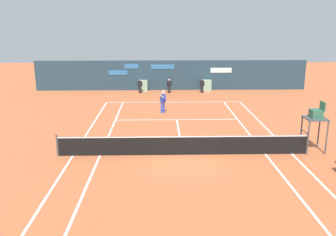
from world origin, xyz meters
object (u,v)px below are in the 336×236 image
ball_kid_right_post (140,85)px  ball_kid_left_post (202,85)px  player_on_baseline (163,100)px  tennis_ball_mid_court (199,114)px  tennis_ball_by_sideline (239,108)px  tennis_ball_near_service_line (101,123)px  ball_kid_centre_post (169,85)px  umpire_chair (316,118)px

ball_kid_right_post → ball_kid_left_post: ball_kid_left_post is taller
player_on_baseline → ball_kid_left_post: player_on_baseline is taller
ball_kid_right_post → player_on_baseline: bearing=114.2°
tennis_ball_mid_court → tennis_ball_by_sideline: (3.07, 1.45, 0.00)m
player_on_baseline → tennis_ball_near_service_line: (-3.91, -2.72, -0.89)m
ball_kid_right_post → ball_kid_centre_post: 2.59m
ball_kid_right_post → ball_kid_left_post: 5.53m
tennis_ball_mid_court → player_on_baseline: bearing=171.7°
tennis_ball_near_service_line → umpire_chair: bearing=-24.6°
player_on_baseline → ball_kid_left_post: 8.08m
tennis_ball_by_sideline → ball_kid_centre_post: bearing=128.9°
umpire_chair → tennis_ball_mid_court: size_ratio=36.91×
umpire_chair → ball_kid_right_post: umpire_chair is taller
tennis_ball_near_service_line → tennis_ball_by_sideline: same height
player_on_baseline → tennis_ball_by_sideline: size_ratio=25.88×
umpire_chair → ball_kid_centre_post: 16.55m
tennis_ball_by_sideline → ball_kid_right_post: bearing=140.8°
tennis_ball_near_service_line → ball_kid_left_post: bearing=53.0°
umpire_chair → ball_kid_left_post: (-3.76, 15.10, -0.98)m
player_on_baseline → ball_kid_centre_post: 7.27m
umpire_chair → player_on_baseline: umpire_chair is taller
ball_kid_left_post → tennis_ball_mid_court: (-1.05, -7.60, -0.70)m
ball_kid_right_post → ball_kid_centre_post: bearing=-170.9°
ball_kid_left_post → umpire_chair: bearing=113.8°
player_on_baseline → tennis_ball_near_service_line: bearing=8.7°
ball_kid_left_post → ball_kid_centre_post: 2.93m
ball_kid_right_post → ball_kid_left_post: (5.53, 0.00, 0.01)m
ball_kid_centre_post → tennis_ball_mid_court: (1.88, -7.60, -0.70)m
ball_kid_centre_post → tennis_ball_by_sideline: size_ratio=18.68×
player_on_baseline → ball_kid_right_post: player_on_baseline is taller
tennis_ball_near_service_line → tennis_ball_mid_court: 6.85m
player_on_baseline → ball_kid_centre_post: player_on_baseline is taller
ball_kid_left_post → tennis_ball_mid_court: size_ratio=18.63×
ball_kid_left_post → tennis_ball_near_service_line: 12.47m
ball_kid_right_post → tennis_ball_mid_court: size_ratio=18.45×
player_on_baseline → tennis_ball_mid_court: bearing=145.6°
umpire_chair → player_on_baseline: bearing=43.0°
ball_kid_centre_post → tennis_ball_mid_court: 7.86m
umpire_chair → tennis_ball_near_service_line: 12.48m
tennis_ball_near_service_line → tennis_ball_mid_court: same height
ball_kid_right_post → tennis_ball_near_service_line: (-1.96, -9.95, -0.69)m
ball_kid_right_post → tennis_ball_by_sideline: 9.76m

